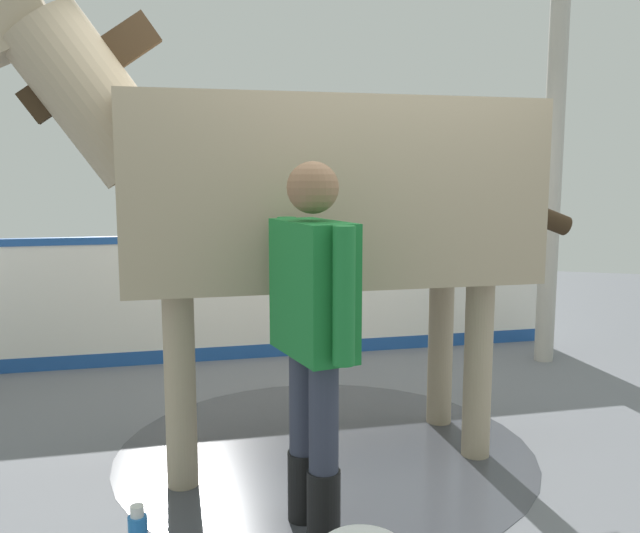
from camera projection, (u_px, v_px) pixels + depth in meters
ground_plane at (372, 455)px, 3.86m from camera, size 16.00×16.00×0.02m
wet_patch at (325, 449)px, 3.91m from camera, size 2.43×2.43×0.00m
barrier_wall at (271, 300)px, 5.85m from camera, size 2.53×4.64×1.10m
roof_post_far at (552, 181)px, 5.58m from camera, size 0.16×0.16×3.12m
horse at (305, 190)px, 3.67m from camera, size 2.01×3.23×2.63m
handler at (313, 324)px, 2.90m from camera, size 0.53×0.48×1.67m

